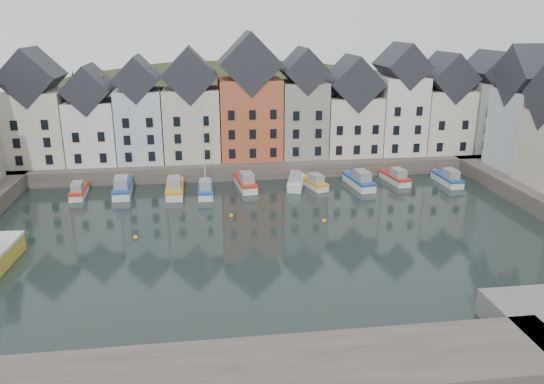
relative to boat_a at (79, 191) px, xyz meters
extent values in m
plane|color=black|center=(22.58, -18.10, -0.64)|extent=(260.00, 260.00, 0.00)
cube|color=#483F37|center=(22.58, 11.90, 0.36)|extent=(90.00, 16.00, 2.00)
ellipsoid|color=#1F2F17|center=(22.58, 37.90, -18.64)|extent=(153.60, 70.40, 64.00)
sphere|color=black|center=(8.64, 32.84, 8.06)|extent=(5.77, 5.77, 5.77)
sphere|color=black|center=(47.44, 42.65, 7.48)|extent=(5.27, 5.27, 5.27)
sphere|color=black|center=(54.39, 36.10, 7.24)|extent=(5.07, 5.07, 5.07)
sphere|color=black|center=(36.85, 37.10, 7.18)|extent=(5.01, 5.01, 5.01)
sphere|color=black|center=(-15.09, 38.51, 5.93)|extent=(3.94, 3.94, 3.94)
sphere|color=black|center=(50.90, 42.15, 7.41)|extent=(5.21, 5.21, 5.21)
sphere|color=black|center=(24.56, 40.55, 7.68)|extent=(5.45, 5.45, 5.45)
sphere|color=black|center=(60.38, 30.22, 6.56)|extent=(4.49, 4.49, 4.49)
cube|color=beige|center=(-6.59, 9.90, 6.40)|extent=(7.67, 8.00, 10.07)
cube|color=black|center=(-6.59, 9.90, 13.33)|extent=(7.67, 8.16, 7.67)
cube|color=white|center=(0.67, 9.90, 5.66)|extent=(6.56, 8.00, 8.61)
cube|color=black|center=(0.67, 9.90, 11.59)|extent=(6.56, 8.16, 6.56)
cube|color=silver|center=(7.21, 9.90, 6.37)|extent=(6.20, 8.00, 10.02)
cube|color=black|center=(7.21, 9.90, 12.91)|extent=(6.20, 8.16, 6.20)
cube|color=beige|center=(14.30, 9.90, 6.40)|extent=(7.70, 8.00, 10.08)
cube|color=black|center=(14.30, 9.90, 13.34)|extent=(7.70, 8.16, 7.70)
cube|color=#B85634|center=(22.65, 9.90, 7.00)|extent=(8.69, 8.00, 11.28)
cube|color=black|center=(22.65, 9.90, 14.79)|extent=(8.69, 8.16, 8.69)
cube|color=gray|center=(30.35, 9.90, 6.75)|extent=(6.43, 8.00, 10.78)
cube|color=black|center=(30.35, 9.90, 13.73)|extent=(6.43, 8.16, 6.43)
cube|color=beige|center=(37.65, 9.90, 5.64)|extent=(7.88, 8.00, 8.56)
cube|color=black|center=(37.65, 9.90, 11.87)|extent=(7.88, 8.16, 7.88)
cube|color=silver|center=(44.99, 9.90, 7.00)|extent=(6.50, 8.00, 11.27)
cube|color=black|center=(44.99, 9.90, 14.24)|extent=(6.50, 8.16, 6.50)
cube|color=beige|center=(52.01, 9.90, 6.02)|extent=(7.23, 8.00, 9.32)
cube|color=black|center=(52.01, 9.90, 12.47)|extent=(7.23, 8.16, 7.23)
cube|color=white|center=(58.86, 9.90, 6.52)|extent=(6.18, 8.00, 10.32)
cube|color=black|center=(58.86, 9.90, 13.21)|extent=(6.18, 8.16, 6.18)
cube|color=silver|center=(58.58, -1.83, 6.55)|extent=(7.47, 8.00, 10.38)
cube|color=black|center=(58.58, -1.83, 13.72)|extent=(7.62, 8.00, 8.00)
sphere|color=orange|center=(18.58, -10.10, -0.49)|extent=(0.50, 0.50, 0.50)
sphere|color=orange|center=(28.58, -13.10, -0.49)|extent=(0.50, 0.50, 0.50)
sphere|color=orange|center=(8.58, -15.10, -0.49)|extent=(0.50, 0.50, 0.50)
cube|color=silver|center=(-0.01, 0.18, -0.32)|extent=(1.90, 5.57, 1.01)
cube|color=#B42919|center=(-0.01, 0.18, 0.23)|extent=(2.00, 5.68, 0.23)
cube|color=gray|center=(0.03, -0.65, 0.78)|extent=(1.38, 2.26, 1.10)
cube|color=silver|center=(5.37, 0.34, -0.24)|extent=(2.40, 6.99, 1.26)
cube|color=#204A93|center=(5.37, 0.34, 0.45)|extent=(2.52, 7.13, 0.29)
cube|color=gray|center=(5.42, -0.70, 1.14)|extent=(1.74, 2.83, 1.38)
cube|color=silver|center=(11.96, -0.69, -0.24)|extent=(2.12, 6.83, 1.25)
cube|color=orange|center=(11.96, -0.69, 0.44)|extent=(2.23, 6.96, 0.28)
cube|color=gray|center=(11.98, -1.71, 1.12)|extent=(1.62, 2.74, 1.36)
cube|color=silver|center=(15.84, -1.46, -0.29)|extent=(1.88, 6.03, 1.10)
cube|color=#204A93|center=(15.84, -1.46, 0.31)|extent=(1.98, 6.15, 0.25)
cube|color=gray|center=(15.83, -2.36, 0.91)|extent=(1.43, 2.42, 1.20)
cylinder|color=silver|center=(15.85, -0.85, 5.37)|extent=(0.14, 0.14, 11.02)
cube|color=silver|center=(21.11, 0.61, -0.26)|extent=(2.66, 6.68, 1.19)
cube|color=#B42919|center=(21.11, 0.61, 0.39)|extent=(2.78, 6.82, 0.27)
cube|color=gray|center=(21.21, -0.36, 1.04)|extent=(1.80, 2.75, 1.30)
cube|color=silver|center=(27.80, 0.32, -0.29)|extent=(3.26, 6.31, 1.11)
cube|color=silver|center=(27.80, 0.32, 0.32)|extent=(3.39, 6.46, 0.25)
cube|color=gray|center=(27.58, -0.56, 0.92)|extent=(1.97, 2.70, 1.21)
cube|color=silver|center=(30.05, -0.12, -0.32)|extent=(3.16, 5.76, 1.01)
cube|color=orange|center=(30.05, -0.12, 0.23)|extent=(3.28, 5.89, 0.23)
cube|color=gray|center=(30.29, -0.92, 0.78)|extent=(1.86, 2.48, 1.10)
cube|color=silver|center=(36.13, -0.69, -0.25)|extent=(2.79, 6.86, 1.22)
cube|color=#204A93|center=(36.13, -0.69, 0.41)|extent=(2.91, 7.01, 0.28)
cube|color=gray|center=(36.25, -1.68, 1.08)|extent=(1.86, 2.83, 1.33)
cube|color=silver|center=(41.59, 0.54, -0.30)|extent=(2.59, 6.05, 1.07)
cube|color=#B42919|center=(41.59, 0.54, 0.29)|extent=(2.70, 6.18, 0.24)
cube|color=gray|center=(41.72, -0.33, 0.87)|extent=(1.69, 2.52, 1.17)
cube|color=silver|center=(48.42, -0.97, -0.29)|extent=(2.01, 6.12, 1.11)
cube|color=#204A93|center=(48.42, -0.97, 0.32)|extent=(2.11, 6.24, 0.25)
cube|color=gray|center=(48.44, -1.88, 0.93)|extent=(1.49, 2.47, 1.21)
camera|label=1|loc=(15.62, -66.09, 20.36)|focal=35.00mm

